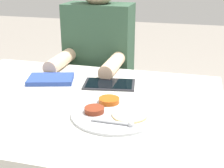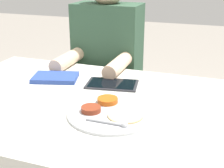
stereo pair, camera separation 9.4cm
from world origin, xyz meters
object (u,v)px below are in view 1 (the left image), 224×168
(thali_tray, at_px, (114,112))
(red_notebook, at_px, (51,79))
(tablet_device, at_px, (109,84))
(person_diner, at_px, (99,82))

(thali_tray, bearing_deg, red_notebook, 145.56)
(red_notebook, xyz_separation_m, tablet_device, (0.27, 0.02, -0.00))
(red_notebook, distance_m, person_diner, 0.46)
(tablet_device, bearing_deg, thali_tray, -71.09)
(red_notebook, height_order, person_diner, person_diner)
(thali_tray, distance_m, red_notebook, 0.44)
(tablet_device, height_order, person_diner, person_diner)
(thali_tray, height_order, person_diner, person_diner)
(thali_tray, relative_size, red_notebook, 1.37)
(tablet_device, bearing_deg, person_diner, 113.24)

